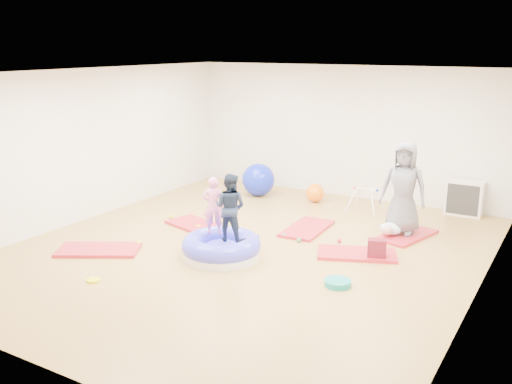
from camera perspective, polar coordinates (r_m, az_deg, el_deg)
The scene contains 19 objects.
room at distance 8.85m, azimuth -0.99°, elevation 2.71°, with size 7.01×8.01×2.81m.
gym_mat_front_left at distance 9.51m, azimuth -15.47°, elevation -5.59°, with size 1.28×0.64×0.05m, color #BC1C45.
gym_mat_mid_left at distance 10.41m, azimuth -5.86°, elevation -3.37°, with size 1.22×0.61×0.05m, color #BC1C45.
gym_mat_center_back at distance 10.23m, azimuth 5.12°, elevation -3.66°, with size 1.22×0.61×0.05m, color #BC1C45.
gym_mat_right at distance 9.14m, azimuth 10.05°, elevation -6.11°, with size 1.22×0.61×0.05m, color #BC1C45.
gym_mat_rear_right at distance 10.19m, azimuth 14.83°, elevation -4.20°, with size 1.17×0.58×0.05m, color #BC1C45.
inflatable_cushion at distance 8.91m, azimuth -3.49°, elevation -5.59°, with size 1.24×1.24×0.39m.
child_pink at distance 8.91m, azimuth -4.31°, elevation -1.06°, with size 0.34×0.22×0.93m, color pink.
child_navy at distance 8.60m, azimuth -2.62°, elevation -1.21°, with size 0.51×0.40×1.05m, color #1B263E.
adult_caregiver at distance 10.01m, azimuth 14.55°, elevation 0.40°, with size 0.78×0.51×1.60m, color slate.
infant at distance 10.00m, azimuth 13.24°, elevation -3.63°, with size 0.37×0.37×0.22m.
ball_pit_balls at distance 9.73m, azimuth -2.27°, elevation -4.53°, with size 3.37×1.87×0.07m.
exercise_ball_blue at distance 12.40m, azimuth 0.24°, elevation 1.24°, with size 0.71×0.71×0.71m, color #1325DB.
exercise_ball_orange at distance 12.01m, azimuth 5.94°, elevation -0.08°, with size 0.39×0.39×0.39m, color orange.
infant_play_gym at distance 11.43m, azimuth 10.90°, elevation -0.39°, with size 0.62×0.59×0.48m.
cube_shelf at distance 11.70m, azimuth 20.11°, elevation -0.57°, with size 0.68×0.34×0.68m.
balance_disc at distance 8.00m, azimuth 8.18°, elevation -8.99°, with size 0.37×0.37×0.08m, color teal.
backpack at distance 8.99m, azimuth 11.98°, elevation -5.65°, with size 0.28×0.17×0.32m, color #AA0D2F.
yellow_toy at distance 8.39m, azimuth -15.96°, elevation -8.47°, with size 0.20×0.20×0.03m, color #E1EA05.
Camera 1 is at (4.53, -7.38, 3.23)m, focal length 40.00 mm.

